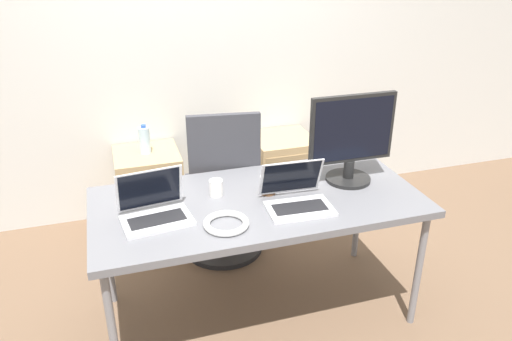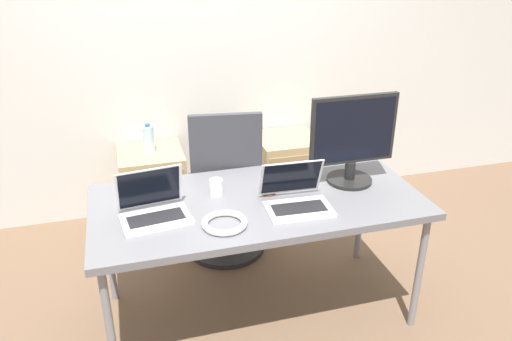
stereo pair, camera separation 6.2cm
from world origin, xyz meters
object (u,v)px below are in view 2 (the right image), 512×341
at_px(water_bottle, 149,139).
at_px(cable_coil, 225,223).
at_px(cabinet_right, 286,173).
at_px(cabinet_left, 154,189).
at_px(laptop_right, 154,208).
at_px(coffee_cup_white, 216,187).
at_px(office_chair, 225,201).
at_px(monitor, 353,140).
at_px(laptop_left, 296,198).
at_px(coffee_cup_brown, 268,185).

distance_m(water_bottle, cable_coil, 1.43).
bearing_deg(cabinet_right, cabinet_left, 180.00).
relative_size(laptop_right, coffee_cup_white, 4.06).
relative_size(cabinet_left, laptop_right, 1.69).
bearing_deg(office_chair, monitor, -43.71).
relative_size(monitor, coffee_cup_white, 5.74).
bearing_deg(coffee_cup_white, laptop_left, -33.12).
xyz_separation_m(laptop_left, laptop_right, (-0.72, 0.09, 0.00)).
bearing_deg(cabinet_right, coffee_cup_brown, -113.90).
relative_size(office_chair, cabinet_right, 1.80).
bearing_deg(coffee_cup_white, laptop_right, -156.34).
height_order(cabinet_left, laptop_left, laptop_left).
bearing_deg(water_bottle, laptop_left, -63.62).
distance_m(cabinet_right, coffee_cup_white, 1.42).
relative_size(cabinet_right, coffee_cup_brown, 5.89).
height_order(laptop_left, cable_coil, laptop_left).
bearing_deg(monitor, cabinet_right, 89.46).
distance_m(cabinet_left, cabinet_right, 1.06).
bearing_deg(cabinet_right, office_chair, -139.06).
height_order(cabinet_left, coffee_cup_brown, coffee_cup_brown).
relative_size(cabinet_left, coffee_cup_white, 6.86).
distance_m(cabinet_right, laptop_right, 1.74).
distance_m(cabinet_right, laptop_left, 1.47).
height_order(cabinet_left, monitor, monitor).
bearing_deg(monitor, cable_coil, -160.47).
relative_size(water_bottle, laptop_left, 0.62).
bearing_deg(water_bottle, cable_coil, -79.76).
distance_m(water_bottle, laptop_left, 1.48).
distance_m(monitor, coffee_cup_white, 0.80).
bearing_deg(coffee_cup_white, office_chair, 73.42).
relative_size(laptop_left, monitor, 0.68).
distance_m(office_chair, monitor, 1.03).
height_order(cabinet_right, laptop_left, laptop_left).
bearing_deg(laptop_right, coffee_cup_white, 23.66).
distance_m(cabinet_right, coffee_cup_brown, 1.34).
xyz_separation_m(water_bottle, monitor, (1.05, -1.12, 0.30)).
height_order(office_chair, laptop_left, office_chair).
bearing_deg(cable_coil, monitor, 19.53).
xyz_separation_m(cabinet_right, laptop_left, (-0.41, -1.32, 0.50)).
bearing_deg(water_bottle, cabinet_right, -0.12).
height_order(cabinet_right, coffee_cup_white, coffee_cup_white).
distance_m(water_bottle, monitor, 1.57).
height_order(cabinet_right, laptop_right, laptop_right).
distance_m(coffee_cup_white, cable_coil, 0.33).
xyz_separation_m(office_chair, cabinet_right, (0.62, 0.54, -0.11)).
bearing_deg(coffee_cup_white, monitor, -3.51).
bearing_deg(cable_coil, coffee_cup_brown, 41.25).
relative_size(laptop_left, cable_coil, 1.55).
xyz_separation_m(cabinet_right, coffee_cup_white, (-0.78, -1.07, 0.50)).
relative_size(laptop_right, cable_coil, 1.61).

